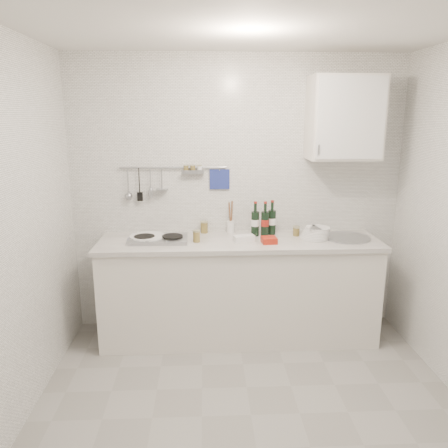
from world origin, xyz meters
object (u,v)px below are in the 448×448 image
plate_stack_sink (316,233)px  wine_bottles (264,218)px  wall_cabinet (345,118)px  utensil_crock (231,225)px  plate_stack_hob (147,238)px

plate_stack_sink → wine_bottles: (-0.45, 0.12, 0.11)m
wall_cabinet → wine_bottles: 1.10m
utensil_crock → wall_cabinet: bearing=-7.4°
plate_stack_hob → utensil_crock: utensil_crock is taller
wine_bottles → utensil_crock: wine_bottles is taller
plate_stack_hob → wine_bottles: (1.04, 0.11, 0.13)m
wine_bottles → utensil_crock: (-0.29, 0.11, -0.08)m
plate_stack_hob → utensil_crock: (0.74, 0.22, 0.05)m
wall_cabinet → utensil_crock: size_ratio=2.34×
wine_bottles → plate_stack_hob: bearing=-173.8°
wall_cabinet → plate_stack_hob: 1.98m
wine_bottles → utensil_crock: size_ratio=1.03×
plate_stack_hob → plate_stack_sink: bearing=-0.1°
wall_cabinet → plate_stack_sink: (-0.22, -0.10, -0.98)m
utensil_crock → wine_bottles: bearing=-19.8°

